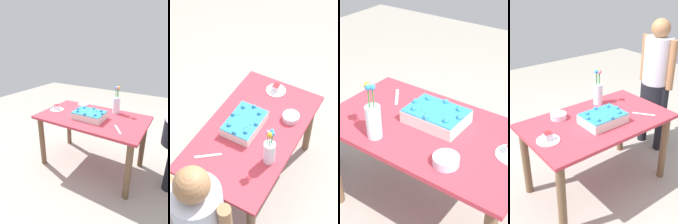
# 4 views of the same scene
# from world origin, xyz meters

# --- Properties ---
(ground_plane) EXTENTS (8.00, 8.00, 0.00)m
(ground_plane) POSITION_xyz_m (0.00, 0.00, 0.00)
(ground_plane) COLOR #A29B90
(dining_table) EXTENTS (1.33, 0.77, 0.72)m
(dining_table) POSITION_xyz_m (0.00, 0.00, 0.60)
(dining_table) COLOR #BD3543
(dining_table) RESTS_ON ground_plane
(sheet_cake) EXTENTS (0.37, 0.27, 0.11)m
(sheet_cake) POSITION_xyz_m (-0.00, -0.08, 0.77)
(sheet_cake) COLOR white
(sheet_cake) RESTS_ON dining_table
(serving_plate_with_slice) EXTENTS (0.19, 0.19, 0.07)m
(serving_plate_with_slice) POSITION_xyz_m (-0.52, -0.04, 0.74)
(serving_plate_with_slice) COLOR white
(serving_plate_with_slice) RESTS_ON dining_table
(cake_knife) EXTENTS (0.14, 0.18, 0.00)m
(cake_knife) POSITION_xyz_m (0.40, -0.18, 0.73)
(cake_knife) COLOR silver
(cake_knife) RESTS_ON dining_table
(flower_vase) EXTENTS (0.09, 0.09, 0.36)m
(flower_vase) POSITION_xyz_m (0.21, 0.26, 0.85)
(flower_vase) COLOR white
(flower_vase) RESTS_ON dining_table
(fruit_bowl) EXTENTS (0.14, 0.14, 0.05)m
(fruit_bowl) POSITION_xyz_m (-0.27, 0.23, 0.75)
(fruit_bowl) COLOR silver
(fruit_bowl) RESTS_ON dining_table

